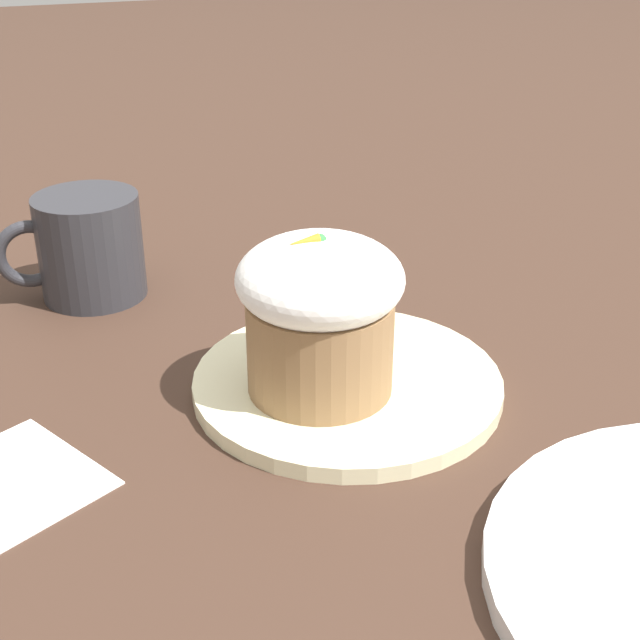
# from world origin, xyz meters

# --- Properties ---
(ground_plane) EXTENTS (4.00, 4.00, 0.00)m
(ground_plane) POSITION_xyz_m (0.00, 0.00, 0.00)
(ground_plane) COLOR #3D281E
(dessert_plate) EXTENTS (0.21, 0.21, 0.01)m
(dessert_plate) POSITION_xyz_m (0.00, 0.00, 0.01)
(dessert_plate) COLOR beige
(dessert_plate) RESTS_ON ground_plane
(carrot_cake) EXTENTS (0.11, 0.11, 0.11)m
(carrot_cake) POSITION_xyz_m (0.02, 0.01, 0.07)
(carrot_cake) COLOR olive
(carrot_cake) RESTS_ON dessert_plate
(spoon) EXTENTS (0.12, 0.03, 0.01)m
(spoon) POSITION_xyz_m (-0.02, -0.01, 0.01)
(spoon) COLOR silver
(spoon) RESTS_ON dessert_plate
(coffee_cup) EXTENTS (0.12, 0.08, 0.08)m
(coffee_cup) POSITION_xyz_m (0.14, -0.21, 0.04)
(coffee_cup) COLOR #2D2D33
(coffee_cup) RESTS_ON ground_plane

